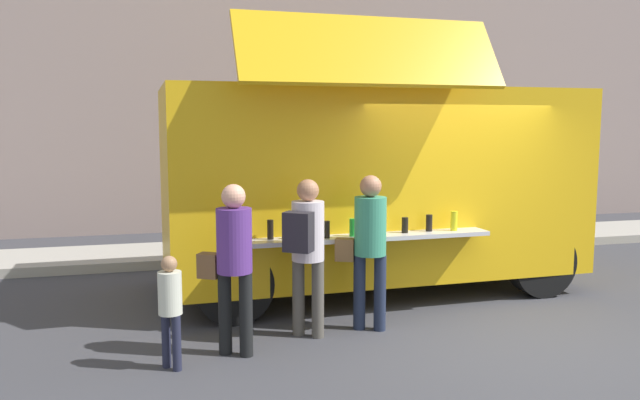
{
  "coord_description": "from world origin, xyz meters",
  "views": [
    {
      "loc": [
        -3.58,
        -5.73,
        2.26
      ],
      "look_at": [
        -1.55,
        1.95,
        1.3
      ],
      "focal_mm": 35.08,
      "sensor_mm": 36.0,
      "label": 1
    }
  ],
  "objects_px": {
    "customer_rear_waiting": "(233,255)",
    "child_near_queue": "(170,302)",
    "trash_bin": "(516,222)",
    "customer_mid_with_backpack": "(307,242)",
    "customer_front_ordering": "(369,239)",
    "food_truck_main": "(370,181)"
  },
  "relations": [
    {
      "from": "food_truck_main",
      "to": "customer_rear_waiting",
      "type": "relative_size",
      "value": 3.26
    },
    {
      "from": "food_truck_main",
      "to": "customer_rear_waiting",
      "type": "height_order",
      "value": "food_truck_main"
    },
    {
      "from": "food_truck_main",
      "to": "child_near_queue",
      "type": "distance_m",
      "value": 3.68
    },
    {
      "from": "trash_bin",
      "to": "customer_mid_with_backpack",
      "type": "relative_size",
      "value": 0.5
    },
    {
      "from": "food_truck_main",
      "to": "trash_bin",
      "type": "xyz_separation_m",
      "value": [
        3.76,
        2.32,
        -1.07
      ]
    },
    {
      "from": "food_truck_main",
      "to": "trash_bin",
      "type": "relative_size",
      "value": 6.47
    },
    {
      "from": "customer_mid_with_backpack",
      "to": "customer_rear_waiting",
      "type": "distance_m",
      "value": 0.87
    },
    {
      "from": "food_truck_main",
      "to": "customer_front_ordering",
      "type": "bearing_deg",
      "value": -110.99
    },
    {
      "from": "customer_front_ordering",
      "to": "customer_rear_waiting",
      "type": "relative_size",
      "value": 1.01
    },
    {
      "from": "trash_bin",
      "to": "customer_front_ordering",
      "type": "height_order",
      "value": "customer_front_ordering"
    },
    {
      "from": "customer_rear_waiting",
      "to": "child_near_queue",
      "type": "distance_m",
      "value": 0.74
    },
    {
      "from": "customer_front_ordering",
      "to": "food_truck_main",
      "type": "bearing_deg",
      "value": 4.95
    },
    {
      "from": "trash_bin",
      "to": "child_near_queue",
      "type": "xyz_separation_m",
      "value": [
        -6.5,
        -4.63,
        0.21
      ]
    },
    {
      "from": "trash_bin",
      "to": "customer_mid_with_backpack",
      "type": "height_order",
      "value": "customer_mid_with_backpack"
    },
    {
      "from": "trash_bin",
      "to": "food_truck_main",
      "type": "bearing_deg",
      "value": -148.3
    },
    {
      "from": "customer_rear_waiting",
      "to": "child_near_queue",
      "type": "bearing_deg",
      "value": 140.59
    },
    {
      "from": "food_truck_main",
      "to": "customer_front_ordering",
      "type": "height_order",
      "value": "food_truck_main"
    },
    {
      "from": "trash_bin",
      "to": "customer_front_ordering",
      "type": "bearing_deg",
      "value": -137.29
    },
    {
      "from": "trash_bin",
      "to": "customer_mid_with_backpack",
      "type": "xyz_separation_m",
      "value": [
        -5.08,
        -4.1,
        0.61
      ]
    },
    {
      "from": "customer_front_ordering",
      "to": "customer_mid_with_backpack",
      "type": "xyz_separation_m",
      "value": [
        -0.72,
        -0.07,
        0.02
      ]
    },
    {
      "from": "food_truck_main",
      "to": "customer_rear_waiting",
      "type": "distance_m",
      "value": 3.03
    },
    {
      "from": "customer_front_ordering",
      "to": "customer_rear_waiting",
      "type": "xyz_separation_m",
      "value": [
        -1.53,
        -0.39,
        -0.01
      ]
    }
  ]
}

